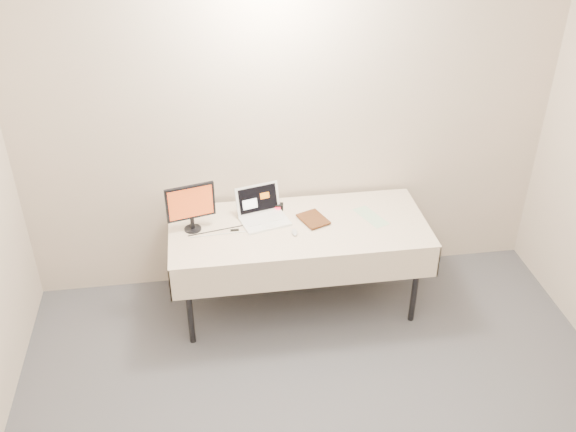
{
  "coord_description": "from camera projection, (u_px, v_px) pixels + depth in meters",
  "views": [
    {
      "loc": [
        -0.64,
        -1.77,
        3.26
      ],
      "look_at": [
        -0.09,
        1.99,
        0.86
      ],
      "focal_mm": 40.0,
      "sensor_mm": 36.0,
      "label": 1
    }
  ],
  "objects": [
    {
      "name": "back_wall",
      "position": [
        290.0,
        122.0,
        4.67
      ],
      "size": [
        4.0,
        0.1,
        2.7
      ],
      "primitive_type": "cube",
      "color": "beige",
      "rests_on": "ground"
    },
    {
      "name": "table",
      "position": [
        299.0,
        233.0,
        4.65
      ],
      "size": [
        1.86,
        0.81,
        0.74
      ],
      "color": "black",
      "rests_on": "ground"
    },
    {
      "name": "laptop",
      "position": [
        262.0,
        212.0,
        4.67
      ],
      "size": [
        0.39,
        0.37,
        0.23
      ],
      "rotation": [
        0.0,
        0.0,
        0.25
      ],
      "color": "white",
      "rests_on": "table"
    },
    {
      "name": "monitor",
      "position": [
        191.0,
        204.0,
        4.46
      ],
      "size": [
        0.34,
        0.15,
        0.36
      ],
      "rotation": [
        0.0,
        0.0,
        0.24
      ],
      "color": "black",
      "rests_on": "table"
    },
    {
      "name": "book",
      "position": [
        304.0,
        211.0,
        4.58
      ],
      "size": [
        0.16,
        0.08,
        0.23
      ],
      "primitive_type": "imported",
      "rotation": [
        0.0,
        0.0,
        0.37
      ],
      "color": "brown",
      "rests_on": "table"
    },
    {
      "name": "alarm_clock",
      "position": [
        275.0,
        207.0,
        4.79
      ],
      "size": [
        0.13,
        0.08,
        0.05
      ],
      "rotation": [
        0.0,
        0.0,
        -0.21
      ],
      "color": "black",
      "rests_on": "table"
    },
    {
      "name": "clicker",
      "position": [
        295.0,
        232.0,
        4.52
      ],
      "size": [
        0.04,
        0.08,
        0.02
      ],
      "primitive_type": "ellipsoid",
      "rotation": [
        0.0,
        0.0,
        -0.01
      ],
      "color": "#BDBDC0",
      "rests_on": "table"
    },
    {
      "name": "paper_form",
      "position": [
        371.0,
        217.0,
        4.72
      ],
      "size": [
        0.22,
        0.32,
        0.0
      ],
      "primitive_type": "cube",
      "rotation": [
        0.0,
        0.0,
        0.39
      ],
      "color": "#B4DEB1",
      "rests_on": "table"
    },
    {
      "name": "usb_dongle",
      "position": [
        235.0,
        230.0,
        4.56
      ],
      "size": [
        0.06,
        0.02,
        0.01
      ],
      "primitive_type": "cube",
      "rotation": [
        0.0,
        0.0,
        -0.0
      ],
      "color": "black",
      "rests_on": "table"
    }
  ]
}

